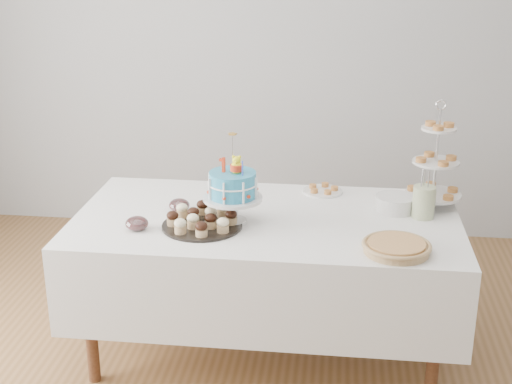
# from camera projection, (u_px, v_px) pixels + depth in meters

# --- Properties ---
(floor) EXTENTS (5.00, 5.00, 0.00)m
(floor) POSITION_uv_depth(u_px,v_px,m) (259.00, 383.00, 3.54)
(floor) COLOR brown
(floor) RESTS_ON ground
(walls) EXTENTS (5.04, 4.04, 2.70)m
(walls) POSITION_uv_depth(u_px,v_px,m) (260.00, 118.00, 3.08)
(walls) COLOR #A0A2A5
(walls) RESTS_ON floor
(table) EXTENTS (1.92, 1.02, 0.77)m
(table) POSITION_uv_depth(u_px,v_px,m) (266.00, 258.00, 3.63)
(table) COLOR white
(table) RESTS_ON floor
(birthday_cake) EXTENTS (0.29, 0.29, 0.44)m
(birthday_cake) POSITION_uv_depth(u_px,v_px,m) (233.00, 199.00, 3.45)
(birthday_cake) COLOR silver
(birthday_cake) RESTS_ON table
(cupcake_tray) EXTENTS (0.39, 0.39, 0.09)m
(cupcake_tray) POSITION_uv_depth(u_px,v_px,m) (202.00, 219.00, 3.42)
(cupcake_tray) COLOR black
(cupcake_tray) RESTS_ON table
(pie) EXTENTS (0.31, 0.31, 0.05)m
(pie) POSITION_uv_depth(u_px,v_px,m) (397.00, 247.00, 3.15)
(pie) COLOR tan
(pie) RESTS_ON table
(tiered_stand) EXTENTS (0.29, 0.29, 0.56)m
(tiered_stand) POSITION_uv_depth(u_px,v_px,m) (436.00, 163.00, 3.63)
(tiered_stand) COLOR silver
(tiered_stand) RESTS_ON table
(plate_stack) EXTENTS (0.20, 0.20, 0.08)m
(plate_stack) POSITION_uv_depth(u_px,v_px,m) (395.00, 203.00, 3.63)
(plate_stack) COLOR silver
(plate_stack) RESTS_ON table
(pastry_plate) EXTENTS (0.22, 0.22, 0.03)m
(pastry_plate) POSITION_uv_depth(u_px,v_px,m) (323.00, 190.00, 3.90)
(pastry_plate) COLOR silver
(pastry_plate) RESTS_ON table
(jam_bowl_a) EXTENTS (0.11, 0.11, 0.07)m
(jam_bowl_a) POSITION_uv_depth(u_px,v_px,m) (137.00, 224.00, 3.40)
(jam_bowl_a) COLOR silver
(jam_bowl_a) RESTS_ON table
(jam_bowl_b) EXTENTS (0.11, 0.11, 0.06)m
(jam_bowl_b) POSITION_uv_depth(u_px,v_px,m) (179.00, 205.00, 3.63)
(jam_bowl_b) COLOR silver
(jam_bowl_b) RESTS_ON table
(utensil_pitcher) EXTENTS (0.12, 0.11, 0.25)m
(utensil_pitcher) POSITION_uv_depth(u_px,v_px,m) (424.00, 201.00, 3.53)
(utensil_pitcher) COLOR beige
(utensil_pitcher) RESTS_ON table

